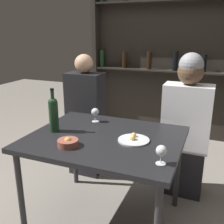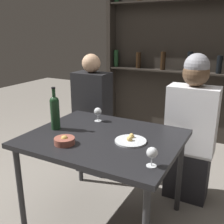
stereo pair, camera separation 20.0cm
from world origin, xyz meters
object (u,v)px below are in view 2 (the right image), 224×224
Objects in this scene: wine_bottle at (55,111)px; wine_glass_0 at (98,112)px; wine_glass_1 at (152,153)px; snack_bowl at (64,141)px; seated_person_left at (93,119)px; seated_person_right at (191,132)px; food_plate_0 at (130,140)px.

wine_bottle is 0.38m from wine_glass_0.
wine_glass_0 is 1.02× the size of wine_glass_1.
seated_person_left is at bearing 110.39° from snack_bowl.
wine_glass_1 is (0.87, -0.21, -0.07)m from wine_bottle.
wine_bottle is 0.26× the size of seated_person_right.
food_plate_0 is at bearing -114.98° from seated_person_right.
wine_glass_1 is 0.37m from food_plate_0.
food_plate_0 is 1.57× the size of snack_bowl.
snack_bowl is at bearing -147.18° from food_plate_0.
wine_glass_0 is at bearing 141.81° from wine_glass_1.
seated_person_left is at bearing 137.27° from wine_glass_1.
wine_glass_0 is 0.86m from wine_glass_1.
snack_bowl is 1.11m from seated_person_right.
wine_glass_0 is 0.09× the size of seated_person_right.
wine_bottle is 0.73m from seated_person_left.
seated_person_left reaches higher than food_plate_0.
wine_glass_1 is 0.09× the size of seated_person_left.
seated_person_left is 1.00m from seated_person_right.
seated_person_left is (-0.96, 0.88, -0.21)m from wine_glass_1.
wine_bottle is at bearing -143.80° from seated_person_right.
wine_glass_1 is at bearing -46.32° from food_plate_0.
seated_person_right is at bearing 65.02° from food_plate_0.
food_plate_0 is (-0.25, 0.26, -0.07)m from wine_glass_1.
wine_bottle is 0.34m from snack_bowl.
seated_person_left is at bearing 97.02° from wine_bottle.
seated_person_left is (-0.32, 0.87, -0.15)m from snack_bowl.
seated_person_right reaches higher than wine_glass_1.
wine_bottle is 1.51× the size of food_plate_0.
food_plate_0 is (0.43, -0.27, -0.07)m from wine_glass_0.
snack_bowl reaches higher than food_plate_0.
wine_glass_0 reaches higher than snack_bowl.
wine_glass_1 is 1.32m from seated_person_left.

